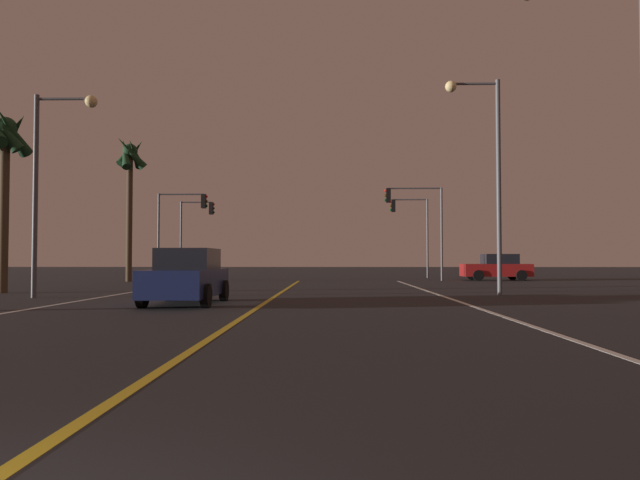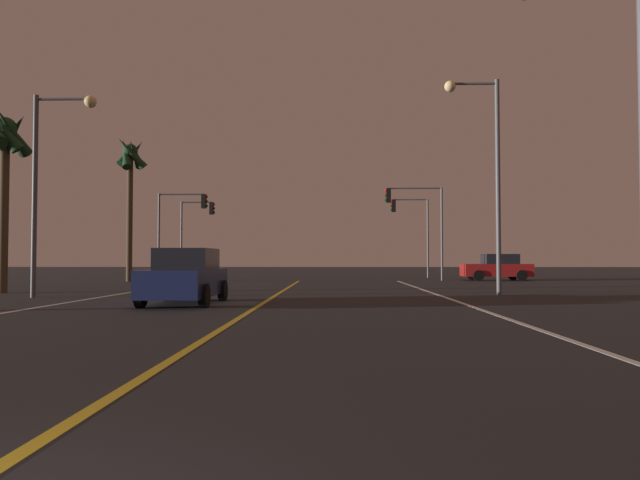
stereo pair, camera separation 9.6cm
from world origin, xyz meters
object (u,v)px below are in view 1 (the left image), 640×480
(car_crossing_side, at_px, (497,268))
(street_lamp_left_mid, at_px, (51,166))
(traffic_light_near_right, at_px, (415,211))
(traffic_light_far_left, at_px, (197,222))
(palm_tree_left_far, at_px, (130,166))
(traffic_light_far_right, at_px, (410,220))
(street_lamp_right_near, at_px, (612,98))
(street_lamp_right_far, at_px, (486,159))
(palm_tree_left_mid, at_px, (5,146))
(car_oncoming, at_px, (187,277))
(traffic_light_near_left, at_px, (182,216))

(car_crossing_side, xyz_separation_m, street_lamp_left_mid, (-20.66, -17.37, 3.85))
(traffic_light_near_right, distance_m, traffic_light_far_left, 16.20)
(traffic_light_near_right, height_order, palm_tree_left_far, palm_tree_left_far)
(traffic_light_far_right, xyz_separation_m, street_lamp_right_near, (0.03, -30.57, 0.40))
(traffic_light_far_left, height_order, street_lamp_right_far, street_lamp_right_far)
(traffic_light_near_right, height_order, palm_tree_left_mid, palm_tree_left_mid)
(car_crossing_side, bearing_deg, car_oncoming, 53.16)
(traffic_light_far_left, distance_m, street_lamp_right_near, 34.37)
(traffic_light_far_left, bearing_deg, street_lamp_right_far, -51.68)
(traffic_light_far_left, height_order, palm_tree_left_far, palm_tree_left_far)
(car_crossing_side, distance_m, palm_tree_left_far, 24.02)
(traffic_light_far_right, relative_size, palm_tree_left_mid, 0.77)
(street_lamp_right_far, bearing_deg, palm_tree_left_far, -35.14)
(traffic_light_near_right, bearing_deg, traffic_light_near_left, 0.00)
(traffic_light_far_left, xyz_separation_m, palm_tree_left_far, (-2.43, -7.22, 2.96))
(car_crossing_side, relative_size, traffic_light_far_left, 0.77)
(traffic_light_near_right, distance_m, street_lamp_right_far, 14.67)
(traffic_light_near_left, height_order, traffic_light_far_left, traffic_light_far_left)
(car_oncoming, bearing_deg, street_lamp_right_near, 60.17)
(car_oncoming, height_order, street_lamp_right_near, street_lamp_right_near)
(traffic_light_far_left, distance_m, street_lamp_left_mid, 22.02)
(traffic_light_near_left, distance_m, palm_tree_left_mid, 14.30)
(car_crossing_side, distance_m, street_lamp_right_near, 26.66)
(traffic_light_near_left, xyz_separation_m, street_lamp_right_near, (15.35, -25.07, 0.51))
(car_crossing_side, xyz_separation_m, car_oncoming, (-15.06, -20.10, 0.00))
(street_lamp_left_mid, relative_size, palm_tree_left_mid, 0.96)
(traffic_light_near_right, xyz_separation_m, palm_tree_left_mid, (-18.56, -13.70, 1.59))
(car_oncoming, bearing_deg, traffic_light_near_right, 153.29)
(traffic_light_near_right, bearing_deg, car_oncoming, 63.29)
(car_oncoming, xyz_separation_m, traffic_light_near_left, (-5.21, 19.26, 3.32))
(street_lamp_left_mid, xyz_separation_m, palm_tree_left_mid, (-3.28, 2.82, 1.32))
(traffic_light_far_right, xyz_separation_m, traffic_light_far_left, (-15.66, 0.00, -0.12))
(traffic_light_far_right, distance_m, street_lamp_right_near, 30.58)
(car_crossing_side, height_order, street_lamp_right_near, street_lamp_right_near)
(street_lamp_right_near, distance_m, palm_tree_left_mid, 22.20)
(palm_tree_left_mid, bearing_deg, street_lamp_right_far, -2.79)
(street_lamp_right_far, bearing_deg, street_lamp_left_mid, 6.74)
(traffic_light_near_left, bearing_deg, street_lamp_left_mid, -91.34)
(traffic_light_far_left, distance_m, palm_tree_left_mid, 19.57)
(traffic_light_near_left, distance_m, traffic_light_far_left, 5.51)
(car_oncoming, height_order, traffic_light_far_right, traffic_light_far_right)
(street_lamp_right_far, relative_size, palm_tree_left_far, 0.92)
(car_crossing_side, bearing_deg, street_lamp_right_near, 79.26)
(street_lamp_right_near, distance_m, street_lamp_left_mid, 17.91)
(traffic_light_near_left, height_order, street_lamp_right_far, street_lamp_right_far)
(palm_tree_left_mid, distance_m, palm_tree_left_far, 12.06)
(traffic_light_near_right, distance_m, palm_tree_left_mid, 23.12)
(car_crossing_side, bearing_deg, palm_tree_left_far, 6.36)
(street_lamp_right_near, distance_m, palm_tree_left_far, 29.66)
(car_crossing_side, height_order, traffic_light_far_left, traffic_light_far_left)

